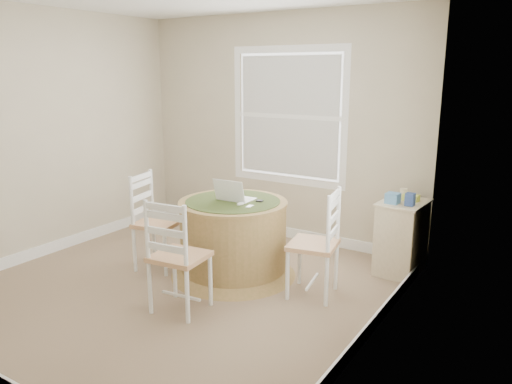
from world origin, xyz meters
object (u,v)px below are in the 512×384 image
Objects in this scene: corner_chest at (401,237)px; laptop at (235,197)px; chair_right at (313,244)px; round_table at (233,235)px; chair_near at (180,256)px; chair_left at (158,222)px.

laptop is at bearing -143.21° from corner_chest.
corner_chest is at bearing -149.12° from laptop.
laptop reaches higher than chair_right.
laptop reaches higher than corner_chest.
chair_right is at bearing 175.09° from laptop.
chair_near is at bearing -95.66° from round_table.
round_table is 0.86m from chair_right.
corner_chest is at bearing -132.16° from chair_near.
chair_near reaches higher than round_table.
laptop is (-0.86, 0.04, 0.30)m from chair_right.
chair_right is at bearing -115.01° from corner_chest.
chair_near is (0.80, -0.60, 0.00)m from chair_left.
corner_chest is at bearing 140.78° from chair_right.
corner_chest is at bearing 25.09° from round_table.
round_table is 1.29× the size of chair_near.
chair_right is at bearing -9.32° from round_table.
laptop is (0.74, 0.29, 0.30)m from chair_left.
chair_near is 1.00× the size of chair_right.
round_table reaches higher than corner_chest.
round_table is 1.29× the size of chair_right.
chair_left and chair_near have the same top height.
chair_left is 0.85m from laptop.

